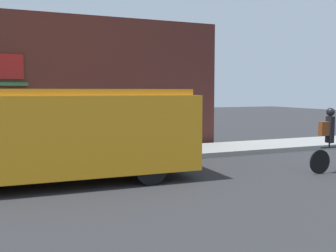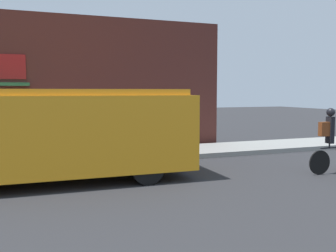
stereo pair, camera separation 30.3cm
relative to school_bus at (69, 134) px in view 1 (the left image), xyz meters
The scene contains 5 objects.
ground_plane 2.21m from the school_bus, 119.78° to the left, with size 70.00×70.00×0.00m, color #2B2B2D.
sidewalk 3.10m from the school_bus, 108.89° to the left, with size 28.00×2.21×0.16m.
storefront 4.49m from the school_bus, 103.16° to the left, with size 14.29×0.89×4.69m.
school_bus is the anchor object (origin of this frame).
cyclist 6.63m from the school_bus, 13.85° to the right, with size 1.54×0.22×1.71m.
Camera 1 is at (-0.45, -10.94, 2.13)m, focal length 42.00 mm.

